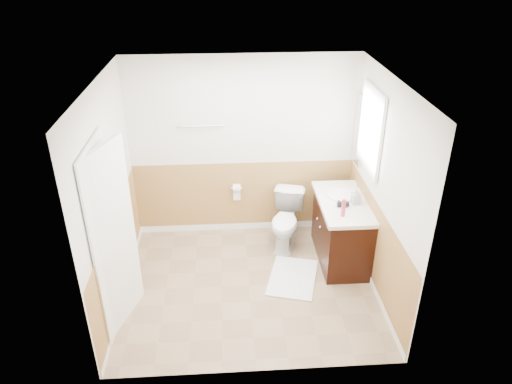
{
  "coord_description": "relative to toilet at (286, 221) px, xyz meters",
  "views": [
    {
      "loc": [
        -0.22,
        -4.57,
        3.73
      ],
      "look_at": [
        0.1,
        0.25,
        1.15
      ],
      "focal_mm": 33.45,
      "sensor_mm": 36.0,
      "label": 1
    }
  ],
  "objects": [
    {
      "name": "mirror_panel",
      "position": [
        0.93,
        0.24,
        1.18
      ],
      "size": [
        0.02,
        0.35,
        0.9
      ],
      "primitive_type": "cube",
      "color": "silver",
      "rests_on": "wall_right"
    },
    {
      "name": "hair_dryer_handle",
      "position": [
        0.59,
        -0.42,
        0.49
      ],
      "size": [
        0.03,
        0.03,
        0.07
      ],
      "primitive_type": "cylinder",
      "color": "black",
      "rests_on": "countertop"
    },
    {
      "name": "wainscot_back",
      "position": [
        -0.55,
        0.42,
        0.13
      ],
      "size": [
        3.0,
        0.0,
        3.0
      ],
      "primitive_type": "plane",
      "rotation": [
        1.57,
        0.0,
        0.0
      ],
      "color": "#AD7D45",
      "rests_on": "floor"
    },
    {
      "name": "sink_basin",
      "position": [
        0.67,
        -0.22,
        0.49
      ],
      "size": [
        0.36,
        0.36,
        0.02
      ],
      "primitive_type": "cylinder",
      "color": "white",
      "rests_on": "countertop"
    },
    {
      "name": "door_frame",
      "position": [
        -2.02,
        -1.31,
        0.66
      ],
      "size": [
        0.02,
        0.92,
        2.1
      ],
      "primitive_type": "cube",
      "color": "white",
      "rests_on": "wall_left"
    },
    {
      "name": "towel_bar",
      "position": [
        -1.1,
        0.38,
        1.23
      ],
      "size": [
        0.62,
        0.02,
        0.02
      ],
      "primitive_type": "cylinder",
      "rotation": [
        0.0,
        1.57,
        0.0
      ],
      "color": "silver",
      "rests_on": "wall_back"
    },
    {
      "name": "soap_dispenser",
      "position": [
        0.79,
        -0.43,
        0.59
      ],
      "size": [
        0.1,
        0.11,
        0.21
      ],
      "primitive_type": "imported",
      "rotation": [
        0.0,
        0.0,
        0.13
      ],
      "color": "#969FA9",
      "rests_on": "countertop"
    },
    {
      "name": "hair_dryer_body",
      "position": [
        0.62,
        -0.5,
        0.52
      ],
      "size": [
        0.14,
        0.07,
        0.07
      ],
      "primitive_type": "cylinder",
      "rotation": [
        0.0,
        1.57,
        0.0
      ],
      "color": "black",
      "rests_on": "countertop"
    },
    {
      "name": "wainscot_right",
      "position": [
        0.94,
        -0.86,
        0.13
      ],
      "size": [
        0.0,
        2.6,
        2.6
      ],
      "primitive_type": "plane",
      "rotation": [
        1.57,
        0.0,
        -1.57
      ],
      "color": "#AD7D45",
      "rests_on": "floor"
    },
    {
      "name": "wall_front",
      "position": [
        -0.55,
        -2.16,
        0.88
      ],
      "size": [
        3.0,
        0.0,
        3.0
      ],
      "primitive_type": "plane",
      "rotation": [
        -1.57,
        0.0,
        0.0
      ],
      "color": "silver",
      "rests_on": "floor"
    },
    {
      "name": "ceiling",
      "position": [
        -0.55,
        -0.86,
        2.13
      ],
      "size": [
        3.0,
        3.0,
        0.0
      ],
      "primitive_type": "plane",
      "rotation": [
        3.14,
        0.0,
        0.0
      ],
      "color": "white",
      "rests_on": "floor"
    },
    {
      "name": "vanity_knob_right",
      "position": [
        0.37,
        -0.27,
        0.18
      ],
      "size": [
        0.03,
        0.03,
        0.03
      ],
      "primitive_type": "sphere",
      "color": "silver",
      "rests_on": "vanity_cabinet"
    },
    {
      "name": "tp_holder_bar",
      "position": [
        -0.65,
        0.36,
        0.33
      ],
      "size": [
        0.14,
        0.02,
        0.02
      ],
      "primitive_type": "cylinder",
      "rotation": [
        0.0,
        1.57,
        0.0
      ],
      "color": "silver",
      "rests_on": "wall_back"
    },
    {
      "name": "wainscot_left",
      "position": [
        -2.03,
        -0.86,
        0.13
      ],
      "size": [
        0.0,
        2.6,
        2.6
      ],
      "primitive_type": "plane",
      "rotation": [
        1.57,
        0.0,
        1.57
      ],
      "color": "#AD7D45",
      "rests_on": "floor"
    },
    {
      "name": "window_glass",
      "position": [
        0.94,
        -0.28,
        1.38
      ],
      "size": [
        0.01,
        0.7,
        0.9
      ],
      "primitive_type": "cube",
      "color": "white",
      "rests_on": "wall_right"
    },
    {
      "name": "vanity_knob_left",
      "position": [
        0.37,
        -0.47,
        0.18
      ],
      "size": [
        0.03,
        0.03,
        0.03
      ],
      "primitive_type": "sphere",
      "color": "#B9BAC0",
      "rests_on": "vanity_cabinet"
    },
    {
      "name": "toilet",
      "position": [
        0.0,
        0.0,
        0.0
      ],
      "size": [
        0.59,
        0.8,
        0.74
      ],
      "primitive_type": "imported",
      "rotation": [
        0.0,
        0.0,
        -0.27
      ],
      "color": "white",
      "rests_on": "floor"
    },
    {
      "name": "wainscot_front",
      "position": [
        -0.55,
        -2.15,
        0.13
      ],
      "size": [
        3.0,
        0.0,
        3.0
      ],
      "primitive_type": "plane",
      "rotation": [
        -1.57,
        0.0,
        0.0
      ],
      "color": "#AD7D45",
      "rests_on": "floor"
    },
    {
      "name": "vanity_cabinet",
      "position": [
        0.67,
        -0.37,
        0.03
      ],
      "size": [
        0.55,
        1.1,
        0.8
      ],
      "primitive_type": "cube",
      "color": "black",
      "rests_on": "floor"
    },
    {
      "name": "door_knob",
      "position": [
        -1.89,
        -0.98,
        0.58
      ],
      "size": [
        0.06,
        0.06,
        0.06
      ],
      "primitive_type": "sphere",
      "color": "silver",
      "rests_on": "door"
    },
    {
      "name": "lotion_bottle",
      "position": [
        0.57,
        -0.71,
        0.59
      ],
      "size": [
        0.05,
        0.05,
        0.22
      ],
      "primitive_type": "cylinder",
      "color": "#C0314A",
      "rests_on": "countertop"
    },
    {
      "name": "door",
      "position": [
        -1.95,
        -1.31,
        0.65
      ],
      "size": [
        0.29,
        0.78,
        2.04
      ],
      "primitive_type": "cube",
      "rotation": [
        0.0,
        0.0,
        -0.31
      ],
      "color": "white",
      "rests_on": "wall_left"
    },
    {
      "name": "wall_left",
      "position": [
        -2.05,
        -0.86,
        0.88
      ],
      "size": [
        0.0,
        3.0,
        3.0
      ],
      "primitive_type": "plane",
      "rotation": [
        1.57,
        0.0,
        1.57
      ],
      "color": "silver",
      "rests_on": "floor"
    },
    {
      "name": "floor",
      "position": [
        -0.55,
        -0.86,
        -0.37
      ],
      "size": [
        3.0,
        3.0,
        0.0
      ],
      "primitive_type": "plane",
      "color": "#8C7051",
      "rests_on": "ground"
    },
    {
      "name": "wall_back",
      "position": [
        -0.55,
        0.44,
        0.88
      ],
      "size": [
        3.0,
        0.0,
        3.0
      ],
      "primitive_type": "plane",
      "rotation": [
        1.57,
        0.0,
        0.0
      ],
      "color": "silver",
      "rests_on": "floor"
    },
    {
      "name": "bath_mat",
      "position": [
        0.0,
        -0.76,
        -0.36
      ],
      "size": [
        0.74,
        0.92,
        0.02
      ],
      "primitive_type": "cube",
      "rotation": [
        0.0,
        0.0,
        -0.27
      ],
      "color": "white",
      "rests_on": "floor"
    },
    {
      "name": "tp_roll",
      "position": [
        -0.65,
        0.36,
        0.33
      ],
      "size": [
        0.1,
        0.11,
        0.11
      ],
      "primitive_type": "cylinder",
      "rotation": [
        0.0,
        1.57,
        0.0
      ],
      "color": "white",
      "rests_on": "tp_holder_bar"
    },
    {
      "name": "window_frame",
      "position": [
        0.92,
        -0.28,
        1.38
      ],
      "size": [
        0.04,
        0.8,
        1.0
      ],
      "primitive_type": "cube",
      "color": "white",
      "rests_on": "wall_right"
    },
    {
      "name": "wall_right",
      "position": [
        0.95,
        -0.86,
        0.88
      ],
      "size": [
        0.0,
        3.0,
        3.0
      ],
      "primitive_type": "plane",
      "rotation": [
        1.57,
        0.0,
        -1.57
      ],
      "color": "silver",
      "rests_on": "floor"
    },
    {
      "name": "tp_sheet",
      "position": [
        -0.65,
        0.36,
        0.22
      ],
      "size": [
        0.1,
        0.01,
        0.16
      ],
      "primitive_type": "cube",
      "color": "white",
      "rests_on": "tp_roll"
    },
    {
      "name": "faucet",
      "position": [
        0.85,
        -0.22,
        0.55
      ],
      "size": [
        0.02,
        0.02,
        0.14
      ],
      "primitive_type": "cylinder",
      "color": "silver",
      "rests_on": "countertop"
    },
    {
      "name": "countertop",
      "position": [
        0.66,
        -0.37,
        0.46
      ],
      "size": [
        0.6,
        1.15,
        0.05
      ],
      "primitive_type": "cube",
      "color": "white",
      "rests_on": "vanity_cabinet"
    }
  ]
}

